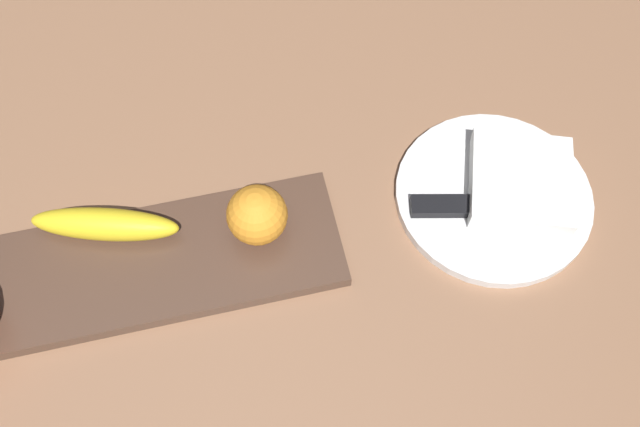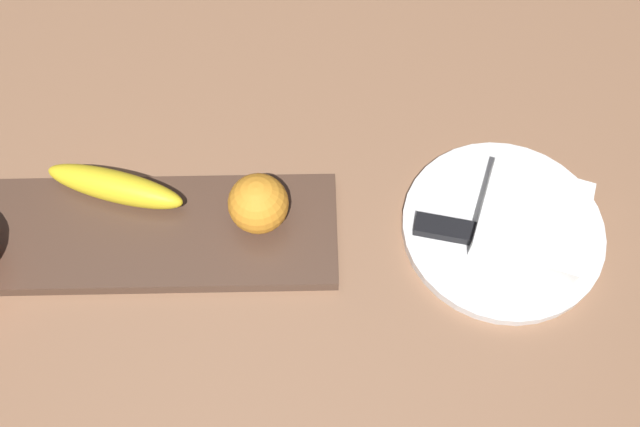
% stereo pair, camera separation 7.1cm
% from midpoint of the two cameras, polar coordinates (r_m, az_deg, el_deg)
% --- Properties ---
extents(ground_plane, '(2.40, 2.40, 0.00)m').
position_cam_midpoint_polar(ground_plane, '(0.75, -14.69, -5.90)').
color(ground_plane, '#8D6347').
extents(fruit_tray, '(0.44, 0.14, 0.02)m').
position_cam_midpoint_polar(fruit_tray, '(0.76, -17.85, -4.63)').
color(fruit_tray, '#4E3528').
rests_on(fruit_tray, ground_plane).
extents(banana, '(0.16, 0.08, 0.04)m').
position_cam_midpoint_polar(banana, '(0.77, -20.21, -1.10)').
color(banana, yellow).
rests_on(banana, fruit_tray).
extents(orange_near_apple, '(0.07, 0.07, 0.07)m').
position_cam_midpoint_polar(orange_near_apple, '(0.72, -8.16, -0.38)').
color(orange_near_apple, orange).
rests_on(orange_near_apple, fruit_tray).
extents(dinner_plate, '(0.22, 0.22, 0.01)m').
position_cam_midpoint_polar(dinner_plate, '(0.79, 11.90, 1.22)').
color(dinner_plate, white).
rests_on(dinner_plate, ground_plane).
extents(folded_napkin, '(0.15, 0.15, 0.03)m').
position_cam_midpoint_polar(folded_napkin, '(0.78, 14.07, 2.35)').
color(folded_napkin, white).
rests_on(folded_napkin, dinner_plate).
extents(knife, '(0.18, 0.06, 0.01)m').
position_cam_midpoint_polar(knife, '(0.76, 9.51, 0.33)').
color(knife, silver).
rests_on(knife, dinner_plate).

